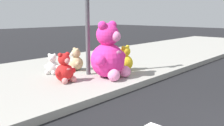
# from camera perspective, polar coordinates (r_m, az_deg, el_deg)

# --- Properties ---
(sidewalk) EXTENTS (28.00, 4.40, 0.15)m
(sidewalk) POSITION_cam_1_polar(r_m,az_deg,el_deg) (6.24, -17.48, -3.67)
(sidewalk) COLOR #9E9B93
(sidewalk) RESTS_ON ground_plane
(sign_pole) EXTENTS (0.56, 0.11, 3.20)m
(sign_pole) POSITION_cam_1_polar(r_m,az_deg,el_deg) (5.97, -5.96, 13.33)
(sign_pole) COLOR #4C4C51
(sign_pole) RESTS_ON sidewalk
(plush_pink_large) EXTENTS (1.04, 0.93, 1.36)m
(plush_pink_large) POSITION_cam_1_polar(r_m,az_deg,el_deg) (5.72, -0.71, 1.86)
(plush_pink_large) COLOR #F22D93
(plush_pink_large) RESTS_ON sidewalk
(plush_white) EXTENTS (0.38, 0.37, 0.53)m
(plush_white) POSITION_cam_1_polar(r_m,az_deg,el_deg) (6.34, -14.12, -0.60)
(plush_white) COLOR white
(plush_white) RESTS_ON sidewalk
(plush_tan) EXTENTS (0.44, 0.47, 0.62)m
(plush_tan) POSITION_cam_1_polar(r_m,az_deg,el_deg) (6.61, -8.71, 0.42)
(plush_tan) COLOR tan
(plush_tan) RESTS_ON sidewalk
(plush_lime) EXTENTS (0.38, 0.36, 0.50)m
(plush_lime) POSITION_cam_1_polar(r_m,az_deg,el_deg) (6.63, -1.79, 0.18)
(plush_lime) COLOR #8CD133
(plush_lime) RESTS_ON sidewalk
(plush_teal) EXTENTS (0.36, 0.37, 0.51)m
(plush_teal) POSITION_cam_1_polar(r_m,az_deg,el_deg) (7.06, -2.26, 0.86)
(plush_teal) COLOR teal
(plush_teal) RESTS_ON sidewalk
(plush_red) EXTENTS (0.52, 0.46, 0.68)m
(plush_red) POSITION_cam_1_polar(r_m,az_deg,el_deg) (5.47, -11.20, -1.70)
(plush_red) COLOR red
(plush_red) RESTS_ON sidewalk
(plush_yellow) EXTENTS (0.53, 0.47, 0.69)m
(plush_yellow) POSITION_cam_1_polar(r_m,az_deg,el_deg) (6.52, 3.05, 0.63)
(plush_yellow) COLOR yellow
(plush_yellow) RESTS_ON sidewalk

